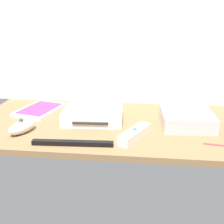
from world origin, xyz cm
name	(u,v)px	position (x,y,z in cm)	size (l,w,h in cm)	color
ground_plane	(112,125)	(0.00, 0.00, -1.00)	(100.00, 48.00, 2.00)	#936D47
back_wall	(119,26)	(0.00, 24.60, 32.00)	(110.00, 1.20, 64.00)	white
game_console	(93,115)	(-6.96, 1.16, 2.20)	(21.81, 17.35, 4.40)	white
mini_computer	(186,118)	(25.86, 0.40, 2.64)	(17.68, 17.68, 5.30)	silver
game_case	(40,110)	(-29.76, 8.52, 0.76)	(17.87, 21.77, 1.56)	white
remote_wand	(135,134)	(8.40, -12.58, 1.51)	(10.03, 14.79, 3.40)	white
remote_nunchuk	(22,127)	(-27.97, -12.09, 2.04)	(8.39, 10.91, 5.10)	white
remote_classic_pad	(89,107)	(-8.32, -0.01, 5.41)	(15.69, 10.67, 2.40)	white
sensor_bar	(73,143)	(-9.54, -19.13, 0.70)	(24.00, 1.80, 1.40)	black
stylus_pen	(220,145)	(33.33, -14.72, 0.35)	(0.70, 0.70, 9.00)	red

